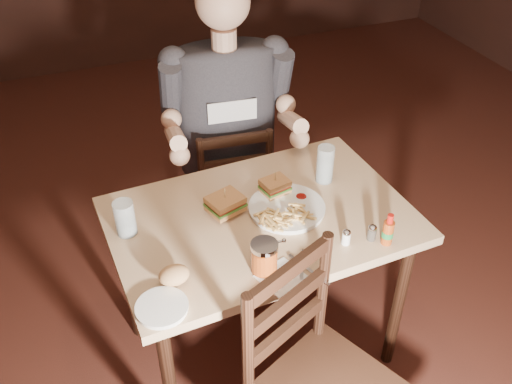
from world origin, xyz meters
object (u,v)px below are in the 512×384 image
object	(u,v)px
hot_sauce	(388,229)
side_plate	(162,308)
syrup_dispenser	(264,257)
diner	(228,98)
dinner_plate	(287,209)
chair_far	(229,189)
main_table	(261,234)
glass_left	(125,218)
glass_right	(325,164)

from	to	relation	value
hot_sauce	side_plate	xyz separation A→B (m)	(-0.82, -0.01, -0.06)
hot_sauce	syrup_dispenser	distance (m)	0.46
diner	dinner_plate	size ratio (longest dim) A/B	3.67
side_plate	hot_sauce	bearing A→B (deg)	1.01
syrup_dispenser	diner	bearing A→B (deg)	75.80
chair_far	diner	distance (m)	0.54
diner	syrup_dispenser	bearing A→B (deg)	-95.01
chair_far	syrup_dispenser	world-z (taller)	syrup_dispenser
dinner_plate	side_plate	xyz separation A→B (m)	(-0.57, -0.31, -0.00)
main_table	dinner_plate	distance (m)	0.14
side_plate	chair_far	bearing A→B (deg)	60.51
chair_far	glass_left	world-z (taller)	glass_left
chair_far	dinner_plate	world-z (taller)	chair_far
main_table	glass_left	size ratio (longest dim) A/B	8.47
dinner_plate	chair_far	bearing A→B (deg)	91.57
diner	glass_right	distance (m)	0.55
chair_far	syrup_dispenser	xyz separation A→B (m)	(-0.18, -0.92, 0.41)
syrup_dispenser	side_plate	world-z (taller)	syrup_dispenser
main_table	glass_left	distance (m)	0.52
glass_left	hot_sauce	distance (m)	0.94
syrup_dispenser	main_table	bearing A→B (deg)	67.88
dinner_plate	hot_sauce	bearing A→B (deg)	-49.07
syrup_dispenser	side_plate	bearing A→B (deg)	-175.34
chair_far	glass_left	bearing A→B (deg)	50.69
chair_far	side_plate	bearing A→B (deg)	66.98
diner	hot_sauce	world-z (taller)	diner
main_table	hot_sauce	world-z (taller)	hot_sauce
main_table	syrup_dispenser	world-z (taller)	syrup_dispenser
dinner_plate	hot_sauce	xyz separation A→B (m)	(0.26, -0.30, 0.06)
syrup_dispenser	hot_sauce	bearing A→B (deg)	-6.81
hot_sauce	side_plate	distance (m)	0.83
diner	syrup_dispenser	xyz separation A→B (m)	(-0.18, -0.87, -0.13)
diner	glass_right	bearing A→B (deg)	-56.12
main_table	hot_sauce	size ratio (longest dim) A/B	9.00
chair_far	side_plate	world-z (taller)	chair_far
main_table	diner	size ratio (longest dim) A/B	1.10
glass_right	side_plate	world-z (taller)	glass_right
glass_right	side_plate	distance (m)	0.91
dinner_plate	main_table	bearing A→B (deg)	177.56
diner	glass_right	xyz separation A→B (m)	(0.25, -0.48, -0.11)
syrup_dispenser	side_plate	xyz separation A→B (m)	(-0.37, -0.05, -0.05)
diner	side_plate	xyz separation A→B (m)	(-0.54, -0.92, -0.19)
main_table	glass_right	size ratio (longest dim) A/B	7.32
side_plate	glass_right	bearing A→B (deg)	29.11
chair_far	hot_sauce	size ratio (longest dim) A/B	6.53
glass_right	hot_sauce	distance (m)	0.43
diner	side_plate	distance (m)	1.08
glass_right	syrup_dispenser	bearing A→B (deg)	-137.19
diner	side_plate	size ratio (longest dim) A/B	6.41
syrup_dispenser	chair_far	bearing A→B (deg)	76.09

